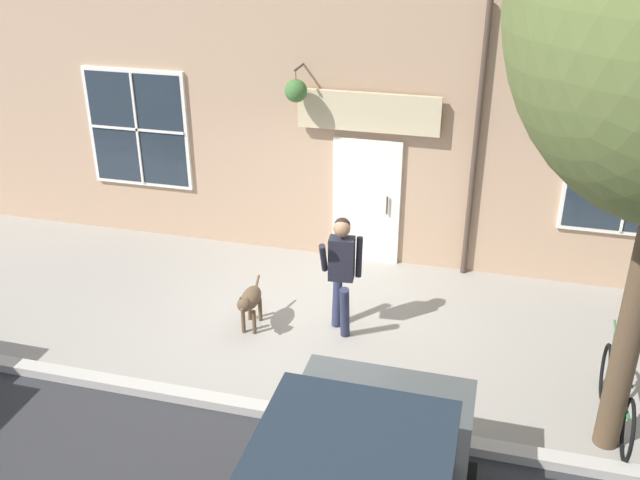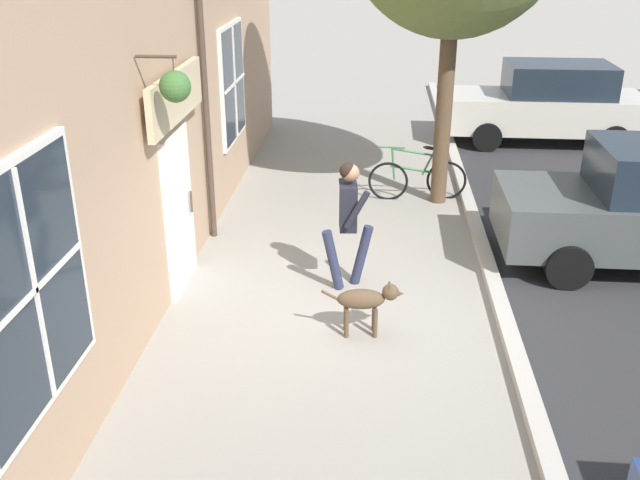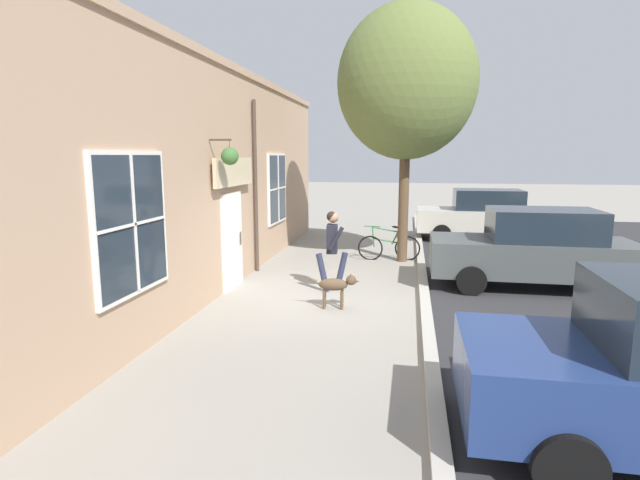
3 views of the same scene
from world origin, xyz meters
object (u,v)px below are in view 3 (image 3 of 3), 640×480
Objects in this scene: dog_on_leash at (336,285)px; street_tree_by_curb at (406,86)px; leaning_bicycle at (389,247)px; pedestrian_walking at (332,243)px; parked_car_far_end at (482,215)px; parked_car_mid_block at (534,249)px.

street_tree_by_curb reaches higher than dog_on_leash.
street_tree_by_curb is at bearing -6.90° from leaning_bicycle.
pedestrian_walking reaches higher than leaning_bicycle.
street_tree_by_curb is 6.17m from parked_car_far_end.
street_tree_by_curb is at bearing 67.71° from pedestrian_walking.
parked_car_mid_block is at bearing 13.41° from pedestrian_walking.
street_tree_by_curb is at bearing 140.34° from parked_car_mid_block.
leaning_bicycle is at bearing 173.10° from street_tree_by_curb.
leaning_bicycle is 5.02m from parked_car_far_end.
parked_car_mid_block and parked_car_far_end have the same top height.
dog_on_leash is 0.22× the size of parked_car_mid_block.
parked_car_far_end reaches higher than leaning_bicycle.
parked_car_mid_block reaches higher than leaning_bicycle.
parked_car_far_end is at bearing 91.97° from parked_car_mid_block.
pedestrian_walking is 3.71m from leaning_bicycle.
leaning_bicycle is 4.11m from parked_car_mid_block.
dog_on_leash is (0.27, -1.23, -0.59)m from pedestrian_walking.
pedestrian_walking is at bearing -112.29° from street_tree_by_curb.
parked_car_far_end is (2.69, 4.02, -3.83)m from street_tree_by_curb.
parked_car_mid_block is 1.00× the size of parked_car_far_end.
parked_car_far_end is (4.10, 7.46, -0.17)m from pedestrian_walking.
pedestrian_walking is at bearing -118.81° from parked_car_far_end.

